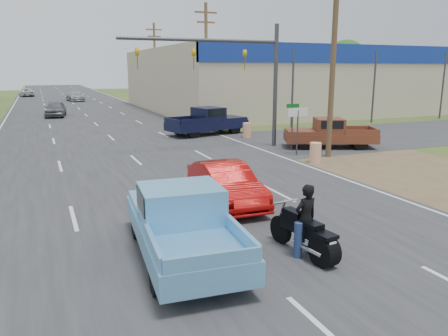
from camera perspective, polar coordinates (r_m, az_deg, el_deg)
name	(u,v)px	position (r m, az deg, el deg)	size (l,w,h in m)	color
ground	(326,332)	(8.36, 13.14, -20.18)	(200.00, 200.00, 0.00)	#355120
main_road	(86,115)	(46.00, -17.58, 6.61)	(15.00, 180.00, 0.02)	#2D2D30
cross_road	(128,153)	(24.38, -12.39, 1.88)	(120.00, 10.00, 0.02)	#2D2D30
dirt_verge	(392,166)	(22.29, 21.08, 0.29)	(8.00, 18.00, 0.01)	brown
big_box_store	(349,79)	(58.22, 15.95, 11.16)	(50.00, 28.10, 6.60)	#B7A88C
utility_pole_1	(334,52)	(23.15, 14.12, 14.45)	(2.00, 0.28, 10.00)	#4C3823
utility_pole_2	(206,59)	(39.10, -2.33, 13.99)	(2.00, 0.28, 10.00)	#4C3823
utility_pole_3	(155,62)	(56.30, -8.99, 13.48)	(2.00, 0.28, 10.00)	#4C3823
tree_3	(346,61)	(96.08, 15.62, 13.36)	(8.40, 8.40, 10.40)	#422D19
tree_5	(192,63)	(106.27, -4.22, 13.52)	(7.98, 7.98, 9.88)	#422D19
barrel_0	(315,153)	(21.82, 11.84, 1.96)	(0.56, 0.56, 1.00)	orange
barrel_1	(247,130)	(29.28, 3.01, 4.93)	(0.56, 0.56, 1.00)	orange
lane_sign	(298,120)	(23.37, 9.62, 6.23)	(1.20, 0.08, 2.52)	#3F3F44
street_name_sign	(292,122)	(24.98, 8.91, 6.00)	(0.80, 0.08, 2.61)	#3F3F44
signal_mast	(233,63)	(24.74, 1.25, 13.49)	(9.12, 0.40, 7.00)	#3F3F44
red_convertible	(226,185)	(14.72, 0.26, -2.17)	(1.48, 4.25, 1.40)	#A50907
motorcycle	(307,236)	(10.93, 10.77, -8.71)	(0.80, 2.40, 1.22)	black
rider	(305,223)	(10.86, 10.59, -7.02)	(0.63, 0.41, 1.72)	black
blue_pickup	(181,221)	(10.76, -5.66, -6.85)	(2.50, 5.51, 1.78)	black
navy_pickup	(209,121)	(30.81, -2.00, 6.19)	(6.07, 3.45, 1.90)	black
brown_pickup	(328,133)	(26.22, 13.43, 4.49)	(5.57, 3.94, 1.73)	black
distant_car_grey	(55,109)	(45.32, -21.15, 7.20)	(1.76, 4.38, 1.49)	slate
distant_car_silver	(75,96)	(66.76, -18.86, 8.88)	(2.01, 4.95, 1.44)	#A4A5A9
distant_car_white	(26,93)	(81.06, -24.41, 8.97)	(2.19, 4.76, 1.32)	silver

